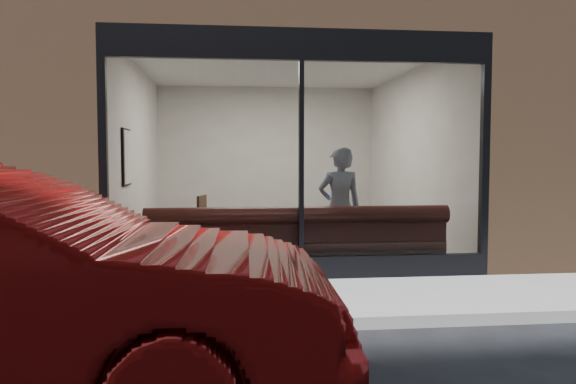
{
  "coord_description": "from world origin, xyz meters",
  "views": [
    {
      "loc": [
        -0.96,
        -5.05,
        1.6
      ],
      "look_at": [
        -0.13,
        2.4,
        1.12
      ],
      "focal_mm": 35.0,
      "sensor_mm": 36.0,
      "label": 1
    }
  ],
  "objects": [
    {
      "name": "cafe_floor",
      "position": [
        0.0,
        5.0,
        0.02
      ],
      "size": [
        6.0,
        6.0,
        0.0
      ],
      "primitive_type": "plane",
      "color": "#2D2D30",
      "rests_on": "ground"
    },
    {
      "name": "storefront_kick",
      "position": [
        0.0,
        2.05,
        0.15
      ],
      "size": [
        5.0,
        0.1,
        0.3
      ],
      "primitive_type": "cube",
      "color": "black",
      "rests_on": "ground"
    },
    {
      "name": "wall_poster",
      "position": [
        -2.45,
        3.77,
        1.58
      ],
      "size": [
        0.02,
        0.61,
        0.81
      ],
      "primitive_type": "cube",
      "color": "white",
      "rests_on": "cafe_wall_left"
    },
    {
      "name": "cafe_chair_left",
      "position": [
        -1.54,
        4.3,
        0.24
      ],
      "size": [
        0.51,
        0.51,
        0.04
      ],
      "primitive_type": "cube",
      "rotation": [
        0.0,
        0.0,
        2.88
      ],
      "color": "#311F13",
      "rests_on": "cafe_floor"
    },
    {
      "name": "kerb_near",
      "position": [
        0.0,
        -0.05,
        0.06
      ],
      "size": [
        40.0,
        0.1,
        0.12
      ],
      "primitive_type": "cube",
      "color": "gray",
      "rests_on": "ground"
    },
    {
      "name": "storefront_glass",
      "position": [
        0.0,
        2.02,
        1.55
      ],
      "size": [
        4.8,
        0.0,
        4.8
      ],
      "primitive_type": "plane",
      "rotation": [
        1.57,
        0.0,
        0.0
      ],
      "color": "white",
      "rests_on": "storefront_kick"
    },
    {
      "name": "host_building_pier_right",
      "position": [
        3.75,
        8.0,
        1.6
      ],
      "size": [
        2.5,
        12.0,
        3.2
      ],
      "primitive_type": "cube",
      "color": "brown",
      "rests_on": "ground"
    },
    {
      "name": "cafe_wall_back",
      "position": [
        0.0,
        7.99,
        1.6
      ],
      "size": [
        5.0,
        0.0,
        5.0
      ],
      "primitive_type": "plane",
      "rotation": [
        1.57,
        0.0,
        0.0
      ],
      "color": "silver",
      "rests_on": "ground"
    },
    {
      "name": "ground",
      "position": [
        0.0,
        0.0,
        0.0
      ],
      "size": [
        120.0,
        120.0,
        0.0
      ],
      "primitive_type": "plane",
      "color": "black",
      "rests_on": "ground"
    },
    {
      "name": "storefront_mullion",
      "position": [
        0.0,
        2.05,
        1.55
      ],
      "size": [
        0.06,
        0.1,
        2.5
      ],
      "primitive_type": "cube",
      "color": "black",
      "rests_on": "storefront_kick"
    },
    {
      "name": "person",
      "position": [
        0.65,
        2.75,
        0.86
      ],
      "size": [
        0.66,
        0.47,
        1.72
      ],
      "primitive_type": "imported",
      "rotation": [
        0.0,
        0.0,
        3.23
      ],
      "color": "#94AAC6",
      "rests_on": "cafe_floor"
    },
    {
      "name": "cafe_wall_left",
      "position": [
        -2.49,
        5.0,
        1.6
      ],
      "size": [
        0.0,
        6.0,
        6.0
      ],
      "primitive_type": "plane",
      "rotation": [
        1.57,
        0.0,
        1.57
      ],
      "color": "silver",
      "rests_on": "ground"
    },
    {
      "name": "storefront_header",
      "position": [
        0.0,
        2.05,
        3.0
      ],
      "size": [
        5.0,
        0.1,
        0.4
      ],
      "primitive_type": "cube",
      "color": "black",
      "rests_on": "host_building_upper"
    },
    {
      "name": "cafe_wall_right",
      "position": [
        2.49,
        5.0,
        1.6
      ],
      "size": [
        0.0,
        6.0,
        6.0
      ],
      "primitive_type": "plane",
      "rotation": [
        1.57,
        0.0,
        -1.57
      ],
      "color": "silver",
      "rests_on": "ground"
    },
    {
      "name": "banquette",
      "position": [
        0.0,
        2.45,
        0.23
      ],
      "size": [
        4.0,
        0.55,
        0.45
      ],
      "primitive_type": "cube",
      "color": "#3D1916",
      "rests_on": "cafe_floor"
    },
    {
      "name": "cafe_ceiling",
      "position": [
        0.0,
        5.0,
        3.19
      ],
      "size": [
        6.0,
        6.0,
        0.0
      ],
      "primitive_type": "plane",
      "rotation": [
        3.14,
        0.0,
        0.0
      ],
      "color": "white",
      "rests_on": "host_building_upper"
    },
    {
      "name": "host_building_backfill",
      "position": [
        0.0,
        11.0,
        1.6
      ],
      "size": [
        5.0,
        6.0,
        3.2
      ],
      "primitive_type": "cube",
      "color": "brown",
      "rests_on": "ground"
    },
    {
      "name": "sidewalk_near",
      "position": [
        0.0,
        1.0,
        0.01
      ],
      "size": [
        40.0,
        2.0,
        0.01
      ],
      "primitive_type": "cube",
      "color": "gray",
      "rests_on": "ground"
    },
    {
      "name": "host_building_pier_left",
      "position": [
        -3.75,
        8.0,
        1.6
      ],
      "size": [
        2.5,
        12.0,
        3.2
      ],
      "primitive_type": "cube",
      "color": "brown",
      "rests_on": "ground"
    },
    {
      "name": "cafe_table_right",
      "position": [
        1.29,
        3.2,
        0.74
      ],
      "size": [
        0.86,
        0.86,
        0.04
      ],
      "primitive_type": "cube",
      "rotation": [
        0.0,
        0.0,
        0.38
      ],
      "color": "#311F13",
      "rests_on": "cafe_floor"
    },
    {
      "name": "cafe_table_left",
      "position": [
        -0.68,
        3.28,
        0.74
      ],
      "size": [
        0.8,
        0.8,
        0.04
      ],
      "primitive_type": "cube",
      "rotation": [
        0.0,
        0.0,
        0.34
      ],
      "color": "#311F13",
      "rests_on": "cafe_floor"
    }
  ]
}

